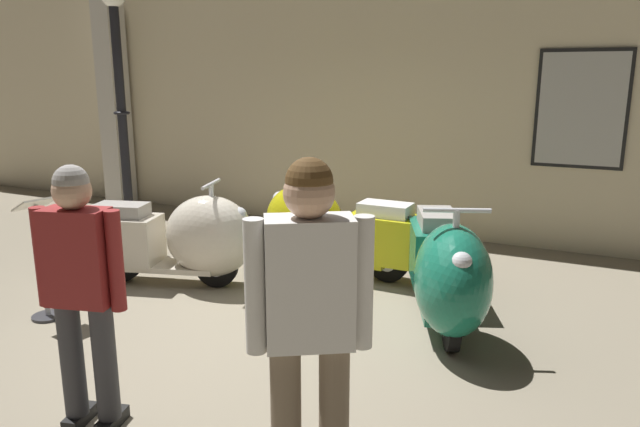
% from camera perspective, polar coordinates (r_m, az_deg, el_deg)
% --- Properties ---
extents(ground_plane, '(60.00, 60.00, 0.00)m').
position_cam_1_polar(ground_plane, '(5.17, -7.36, -10.82)').
color(ground_plane, gray).
extents(showroom_back_wall, '(18.00, 0.63, 3.61)m').
position_cam_1_polar(showroom_back_wall, '(8.08, 5.75, 11.10)').
color(showroom_back_wall, beige).
rests_on(showroom_back_wall, ground).
extents(scooter_0, '(1.84, 0.98, 1.08)m').
position_cam_1_polar(scooter_0, '(6.10, -13.13, -2.38)').
color(scooter_0, black).
rests_on(scooter_0, ground).
extents(scooter_1, '(1.79, 0.59, 1.08)m').
position_cam_1_polar(scooter_1, '(6.34, 0.75, -1.40)').
color(scooter_1, black).
rests_on(scooter_1, ground).
extents(scooter_2, '(1.18, 1.92, 1.14)m').
position_cam_1_polar(scooter_2, '(4.98, 12.16, -5.56)').
color(scooter_2, black).
rests_on(scooter_2, ground).
extents(lamppost, '(0.29, 0.29, 3.15)m').
position_cam_1_polar(lamppost, '(7.51, -18.73, 9.84)').
color(lamppost, black).
rests_on(lamppost, ground).
extents(visitor_0, '(0.52, 0.42, 1.76)m').
position_cam_1_polar(visitor_0, '(2.76, -1.01, -9.86)').
color(visitor_0, black).
rests_on(visitor_0, ground).
extents(visitor_1, '(0.53, 0.33, 1.62)m').
position_cam_1_polar(visitor_1, '(3.68, -22.19, -6.16)').
color(visitor_1, black).
rests_on(visitor_1, ground).
extents(info_stanchion, '(0.28, 0.35, 1.10)m').
position_cam_1_polar(info_stanchion, '(5.68, -25.28, -4.84)').
color(info_stanchion, '#333338').
rests_on(info_stanchion, ground).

